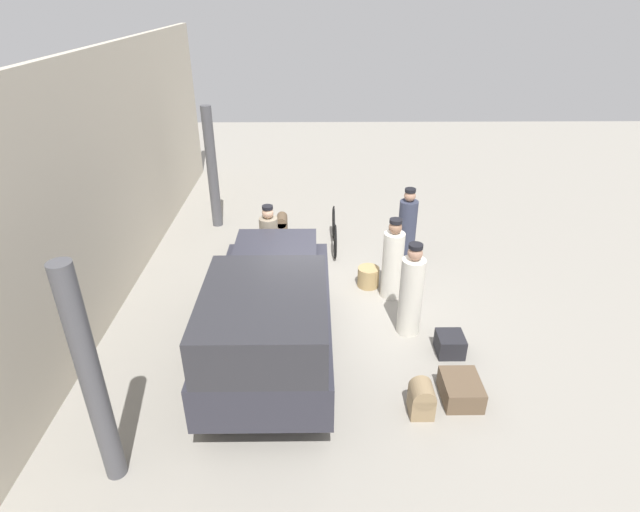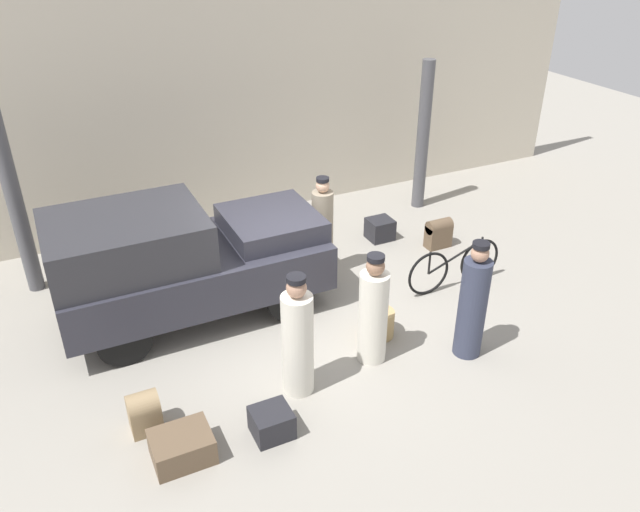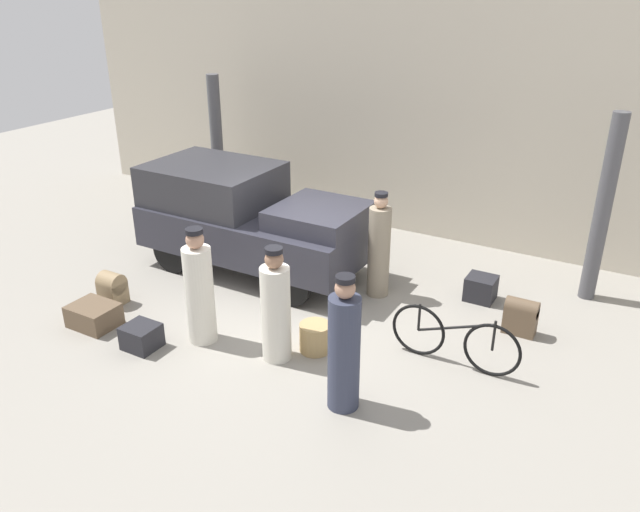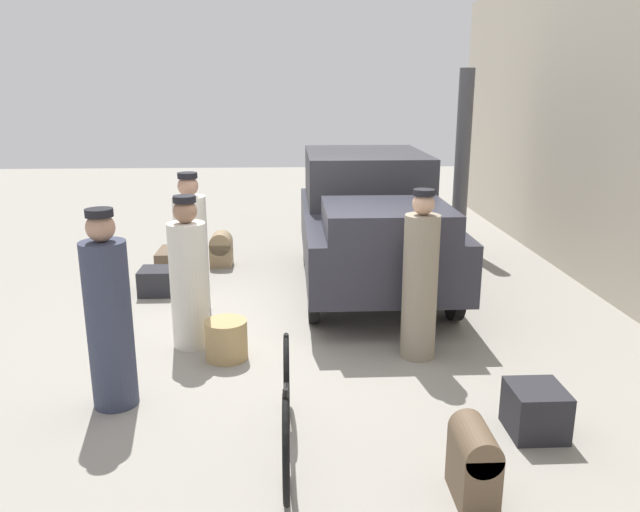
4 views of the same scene
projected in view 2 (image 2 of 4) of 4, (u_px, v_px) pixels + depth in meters
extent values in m
plane|color=gray|center=(314.00, 319.00, 9.53)|extent=(30.00, 30.00, 0.00)
cube|color=beige|center=(220.00, 106.00, 11.62)|extent=(16.00, 0.15, 4.50)
cylinder|color=#4C4C51|center=(16.00, 205.00, 9.57)|extent=(0.25, 0.25, 3.00)
cylinder|color=#4C4C51|center=(423.00, 137.00, 12.39)|extent=(0.25, 0.25, 3.00)
cylinder|color=black|center=(251.00, 250.00, 10.66)|extent=(0.74, 0.12, 0.74)
cylinder|color=black|center=(290.00, 298.00, 9.35)|extent=(0.74, 0.12, 0.74)
cylinder|color=black|center=(104.00, 282.00, 9.74)|extent=(0.74, 0.12, 0.74)
cylinder|color=black|center=(125.00, 342.00, 8.42)|extent=(0.74, 0.12, 0.74)
cube|color=#2D2D38|center=(193.00, 269.00, 9.36)|extent=(3.94, 1.84, 0.70)
cube|color=#2D2D33|center=(126.00, 240.00, 8.68)|extent=(2.16, 1.69, 0.70)
cube|color=#2D2D38|center=(271.00, 223.00, 9.59)|extent=(1.38, 1.44, 0.32)
torus|color=black|center=(479.00, 260.00, 10.34)|extent=(0.76, 0.04, 0.76)
torus|color=black|center=(428.00, 274.00, 9.96)|extent=(0.76, 0.04, 0.76)
cylinder|color=black|center=(456.00, 257.00, 10.06)|extent=(1.03, 0.04, 0.41)
cylinder|color=black|center=(430.00, 263.00, 9.86)|extent=(0.04, 0.04, 0.39)
cylinder|color=black|center=(481.00, 249.00, 10.23)|extent=(0.04, 0.04, 0.43)
cylinder|color=tan|center=(379.00, 323.00, 9.07)|extent=(0.43, 0.43, 0.41)
cylinder|color=#33384C|center=(472.00, 309.00, 8.46)|extent=(0.39, 0.39, 1.48)
sphere|color=tan|center=(480.00, 253.00, 8.04)|extent=(0.24, 0.24, 0.24)
cylinder|color=black|center=(481.00, 245.00, 7.98)|extent=(0.23, 0.23, 0.07)
cylinder|color=gray|center=(322.00, 234.00, 10.37)|extent=(0.36, 0.36, 1.50)
sphere|color=tan|center=(323.00, 186.00, 9.95)|extent=(0.22, 0.22, 0.22)
cylinder|color=black|center=(323.00, 179.00, 9.89)|extent=(0.21, 0.21, 0.06)
cylinder|color=silver|center=(298.00, 345.00, 7.81)|extent=(0.40, 0.40, 1.43)
sphere|color=tan|center=(296.00, 288.00, 7.40)|extent=(0.25, 0.25, 0.25)
cylinder|color=black|center=(296.00, 279.00, 7.33)|extent=(0.24, 0.24, 0.07)
cylinder|color=silver|center=(373.00, 318.00, 8.39)|extent=(0.40, 0.40, 1.35)
sphere|color=#936B51|center=(375.00, 266.00, 7.99)|extent=(0.25, 0.25, 0.25)
cylinder|color=black|center=(376.00, 258.00, 7.93)|extent=(0.23, 0.23, 0.07)
cube|color=#232328|center=(272.00, 423.00, 7.38)|extent=(0.46, 0.44, 0.35)
cube|color=brown|center=(182.00, 447.00, 7.06)|extent=(0.68, 0.55, 0.34)
cube|color=#937A56|center=(145.00, 417.00, 7.45)|extent=(0.36, 0.34, 0.37)
cylinder|color=#937A56|center=(143.00, 405.00, 7.36)|extent=(0.36, 0.34, 0.34)
cube|color=#232328|center=(380.00, 229.00, 11.73)|extent=(0.46, 0.43, 0.40)
cube|color=brown|center=(438.00, 236.00, 11.44)|extent=(0.46, 0.26, 0.43)
cylinder|color=brown|center=(439.00, 226.00, 11.33)|extent=(0.46, 0.26, 0.26)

